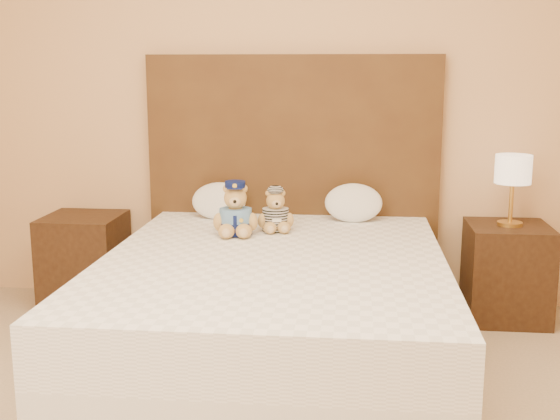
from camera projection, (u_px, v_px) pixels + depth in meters
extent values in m
cube|color=tan|center=(293.00, 80.00, 4.17)|extent=(4.00, 0.04, 2.70)
cube|color=white|center=(274.00, 336.00, 3.38)|extent=(1.60, 2.00, 0.30)
cube|color=white|center=(274.00, 282.00, 3.33)|extent=(1.60, 2.00, 0.25)
cube|color=#4F3317|center=(292.00, 181.00, 4.25)|extent=(1.75, 0.08, 1.50)
cube|color=#3A2412|center=(85.00, 260.00, 4.26)|extent=(0.45, 0.45, 0.55)
cube|color=#3A2412|center=(507.00, 272.00, 4.01)|extent=(0.45, 0.45, 0.55)
cylinder|color=gold|center=(510.00, 224.00, 3.95)|extent=(0.14, 0.14, 0.02)
cylinder|color=gold|center=(511.00, 201.00, 3.93)|extent=(0.02, 0.02, 0.26)
cylinder|color=beige|center=(513.00, 169.00, 3.89)|extent=(0.20, 0.20, 0.16)
ellipsoid|color=white|center=(219.00, 199.00, 4.13)|extent=(0.32, 0.21, 0.23)
ellipsoid|color=white|center=(354.00, 201.00, 4.05)|extent=(0.33, 0.21, 0.23)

